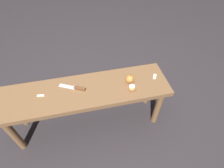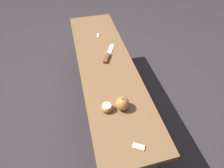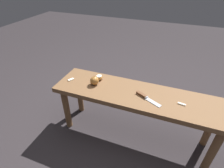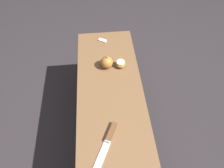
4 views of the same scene
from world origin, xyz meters
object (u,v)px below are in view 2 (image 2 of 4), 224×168
at_px(wooden_bench, 106,71).
at_px(apple_cut, 107,108).
at_px(apple_whole, 122,103).
at_px(knife, 108,56).

bearing_deg(wooden_bench, apple_cut, 168.01).
relative_size(apple_whole, apple_cut, 1.37).
relative_size(wooden_bench, apple_whole, 16.31).
distance_m(wooden_bench, knife, 0.11).
height_order(wooden_bench, apple_whole, apple_whole).
height_order(wooden_bench, apple_cut, apple_cut).
xyz_separation_m(apple_whole, apple_cut, (0.01, 0.08, -0.02)).
bearing_deg(apple_cut, wooden_bench, -11.99).
bearing_deg(wooden_bench, knife, -22.85).
bearing_deg(knife, apple_cut, -166.66).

